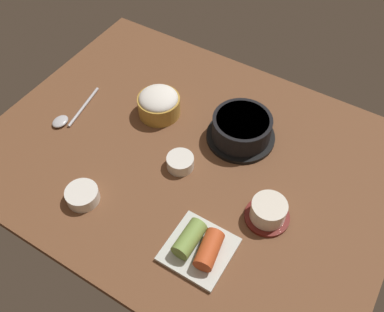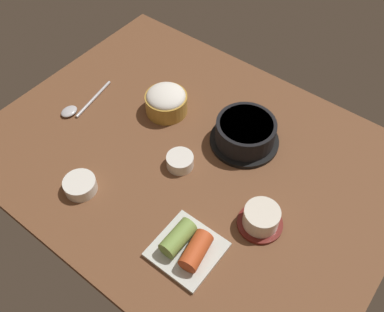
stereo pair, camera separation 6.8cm
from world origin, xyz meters
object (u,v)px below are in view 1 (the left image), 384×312
at_px(tea_cup_with_saucer, 268,211).
at_px(rice_bowl, 159,103).
at_px(kimchi_plate, 199,246).
at_px(side_bowl_near, 82,195).
at_px(banchan_cup_center, 179,161).
at_px(spoon, 68,117).
at_px(stone_pot, 242,129).

bearing_deg(tea_cup_with_saucer, rice_bowl, 159.58).
bearing_deg(kimchi_plate, side_bowl_near, -174.47).
distance_m(kimchi_plate, side_bowl_near, 0.29).
bearing_deg(rice_bowl, tea_cup_with_saucer, -20.42).
relative_size(banchan_cup_center, kimchi_plate, 0.49).
xyz_separation_m(rice_bowl, kimchi_plate, (0.30, -0.29, -0.02)).
xyz_separation_m(rice_bowl, banchan_cup_center, (0.14, -0.12, -0.02)).
bearing_deg(side_bowl_near, spoon, 139.30).
xyz_separation_m(kimchi_plate, side_bowl_near, (-0.29, -0.03, -0.00)).
distance_m(side_bowl_near, spoon, 0.27).
xyz_separation_m(tea_cup_with_saucer, kimchi_plate, (-0.09, -0.15, -0.01)).
bearing_deg(kimchi_plate, tea_cup_with_saucer, 59.35).
height_order(stone_pot, side_bowl_near, stone_pot).
bearing_deg(tea_cup_with_saucer, kimchi_plate, -120.65).
distance_m(banchan_cup_center, spoon, 0.34).
height_order(stone_pot, kimchi_plate, stone_pot).
bearing_deg(side_bowl_near, stone_pot, 58.09).
bearing_deg(side_bowl_near, tea_cup_with_saucer, 24.86).
height_order(kimchi_plate, side_bowl_near, kimchi_plate).
relative_size(stone_pot, spoon, 0.99).
relative_size(banchan_cup_center, spoon, 0.37).
bearing_deg(stone_pot, kimchi_plate, -77.66).
xyz_separation_m(stone_pot, tea_cup_with_saucer, (0.16, -0.18, -0.01)).
height_order(stone_pot, tea_cup_with_saucer, stone_pot).
relative_size(rice_bowl, side_bowl_near, 1.49).
xyz_separation_m(rice_bowl, spoon, (-0.20, -0.14, -0.03)).
bearing_deg(side_bowl_near, rice_bowl, 91.20).
bearing_deg(banchan_cup_center, spoon, -176.41).
bearing_deg(stone_pot, tea_cup_with_saucer, -48.37).
bearing_deg(spoon, side_bowl_near, -40.70).
relative_size(banchan_cup_center, side_bowl_near, 0.87).
distance_m(tea_cup_with_saucer, banchan_cup_center, 0.24).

